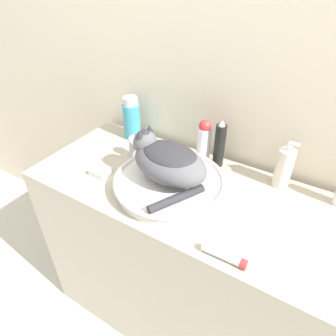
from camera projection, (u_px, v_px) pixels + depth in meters
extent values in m
cube|color=beige|center=(226.00, 79.00, 1.16)|extent=(8.00, 0.05, 2.40)
cube|color=#B2A893|center=(180.00, 260.00, 1.39)|extent=(1.20, 0.53, 0.88)
cylinder|color=silver|center=(170.00, 184.00, 1.12)|extent=(0.40, 0.40, 0.04)
torus|color=silver|center=(170.00, 180.00, 1.10)|extent=(0.42, 0.42, 0.02)
ellipsoid|color=#56565B|center=(170.00, 163.00, 1.06)|extent=(0.32, 0.23, 0.13)
ellipsoid|color=#2D2D33|center=(170.00, 155.00, 1.04)|extent=(0.24, 0.18, 0.06)
sphere|color=#56565B|center=(145.00, 142.00, 1.10)|extent=(0.09, 0.09, 0.09)
sphere|color=#2D2D33|center=(145.00, 136.00, 1.08)|extent=(0.05, 0.05, 0.05)
cone|color=#2D2D33|center=(150.00, 128.00, 1.09)|extent=(0.03, 0.03, 0.03)
cone|color=#2D2D33|center=(140.00, 134.00, 1.06)|extent=(0.03, 0.03, 0.03)
cylinder|color=#2D2D33|center=(177.00, 199.00, 0.98)|extent=(0.12, 0.20, 0.03)
cylinder|color=silver|center=(134.00, 151.00, 1.28)|extent=(0.04, 0.04, 0.06)
cylinder|color=silver|center=(139.00, 144.00, 1.22)|extent=(0.11, 0.06, 0.08)
sphere|color=silver|center=(134.00, 140.00, 1.25)|extent=(0.05, 0.05, 0.05)
cylinder|color=silver|center=(204.00, 145.00, 1.24)|extent=(0.06, 0.06, 0.15)
sphere|color=red|center=(205.00, 126.00, 1.19)|extent=(0.05, 0.05, 0.05)
cylinder|color=black|center=(219.00, 146.00, 1.20)|extent=(0.04, 0.04, 0.18)
cone|color=white|center=(222.00, 123.00, 1.14)|extent=(0.03, 0.03, 0.02)
cylinder|color=teal|center=(132.00, 121.00, 1.39)|extent=(0.08, 0.08, 0.17)
cylinder|color=#B7B7BC|center=(130.00, 101.00, 1.34)|extent=(0.07, 0.07, 0.04)
cylinder|color=silver|center=(284.00, 168.00, 1.10)|extent=(0.06, 0.06, 0.15)
cylinder|color=white|center=(290.00, 147.00, 1.05)|extent=(0.02, 0.02, 0.02)
cylinder|color=white|center=(294.00, 144.00, 1.03)|extent=(0.04, 0.01, 0.01)
cylinder|color=silver|center=(221.00, 254.00, 0.86)|extent=(0.12, 0.03, 0.03)
cylinder|color=red|center=(244.00, 264.00, 0.84)|extent=(0.02, 0.03, 0.03)
cube|color=silver|center=(100.00, 172.00, 1.19)|extent=(0.07, 0.06, 0.02)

